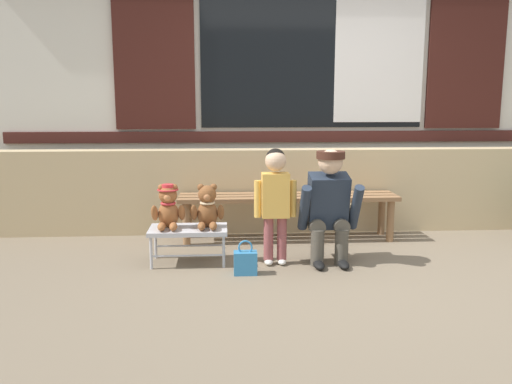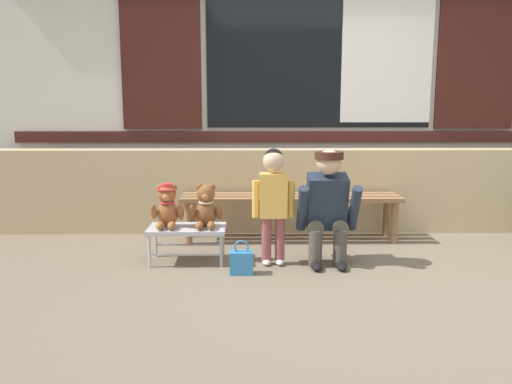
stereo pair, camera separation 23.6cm
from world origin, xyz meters
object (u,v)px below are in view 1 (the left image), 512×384
object	(u,v)px
small_display_bench	(188,232)
adult_crouching	(330,206)
teddy_bear_with_hat	(168,207)
teddy_bear_plain	(207,208)
wooden_bench_long	(288,202)
handbag_on_ground	(245,262)
child_standing	(275,194)

from	to	relation	value
small_display_bench	adult_crouching	world-z (taller)	adult_crouching
teddy_bear_with_hat	teddy_bear_plain	xyz separation A→B (m)	(0.32, -0.00, -0.01)
wooden_bench_long	small_display_bench	size ratio (longest dim) A/B	3.28
wooden_bench_long	teddy_bear_plain	bearing A→B (deg)	-137.31
wooden_bench_long	adult_crouching	world-z (taller)	adult_crouching
small_display_bench	handbag_on_ground	bearing A→B (deg)	-35.23
adult_crouching	child_standing	bearing A→B (deg)	-177.53
child_standing	handbag_on_ground	world-z (taller)	child_standing
child_standing	handbag_on_ground	xyz separation A→B (m)	(-0.26, -0.24, -0.50)
wooden_bench_long	child_standing	world-z (taller)	child_standing
wooden_bench_long	child_standing	xyz separation A→B (m)	(-0.20, -0.78, 0.22)
wooden_bench_long	teddy_bear_plain	world-z (taller)	teddy_bear_plain
child_standing	small_display_bench	bearing A→B (deg)	173.67
teddy_bear_with_hat	child_standing	bearing A→B (deg)	-5.32
wooden_bench_long	child_standing	size ratio (longest dim) A/B	2.19
teddy_bear_plain	adult_crouching	size ratio (longest dim) A/B	0.38
wooden_bench_long	teddy_bear_with_hat	bearing A→B (deg)	-147.08
small_display_bench	handbag_on_ground	distance (m)	0.59
teddy_bear_with_hat	adult_crouching	bearing A→B (deg)	-2.67
teddy_bear_with_hat	adult_crouching	xyz separation A→B (m)	(1.32, -0.06, 0.01)
teddy_bear_plain	small_display_bench	bearing A→B (deg)	-179.49
small_display_bench	teddy_bear_with_hat	world-z (taller)	teddy_bear_with_hat
small_display_bench	handbag_on_ground	world-z (taller)	small_display_bench
small_display_bench	teddy_bear_plain	distance (m)	0.25
child_standing	handbag_on_ground	bearing A→B (deg)	-136.39
teddy_bear_plain	child_standing	size ratio (longest dim) A/B	0.38
teddy_bear_plain	adult_crouching	distance (m)	1.01
child_standing	adult_crouching	world-z (taller)	child_standing
adult_crouching	teddy_bear_with_hat	bearing A→B (deg)	177.33
teddy_bear_plain	adult_crouching	world-z (taller)	adult_crouching
small_display_bench	teddy_bear_with_hat	size ratio (longest dim) A/B	1.76
wooden_bench_long	handbag_on_ground	xyz separation A→B (m)	(-0.46, -1.02, -0.28)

